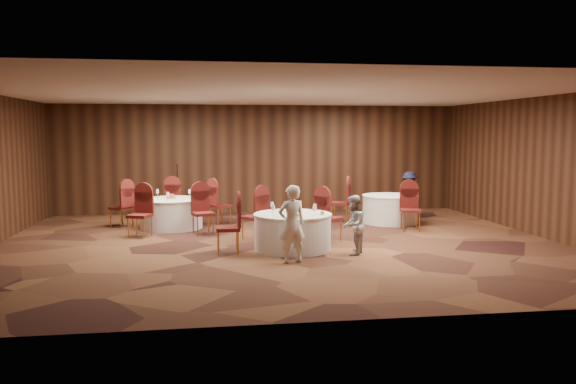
{
  "coord_description": "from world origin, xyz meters",
  "views": [
    {
      "loc": [
        -1.54,
        -11.72,
        2.37
      ],
      "look_at": [
        0.2,
        0.2,
        1.1
      ],
      "focal_mm": 35.0,
      "sensor_mm": 36.0,
      "label": 1
    }
  ],
  "objects": [
    {
      "name": "room_shell",
      "position": [
        0.0,
        0.0,
        1.96
      ],
      "size": [
        12.0,
        12.0,
        12.0
      ],
      "color": "silver",
      "rests_on": "ground"
    },
    {
      "name": "table_right",
      "position": [
        3.25,
        2.42,
        0.38
      ],
      "size": [
        1.47,
        1.47,
        0.74
      ],
      "color": "silver",
      "rests_on": "ground"
    },
    {
      "name": "chairs_right",
      "position": [
        2.7,
        2.08,
        0.5
      ],
      "size": [
        2.02,
        2.26,
        1.0
      ],
      "color": "#3E0F0C",
      "rests_on": "ground"
    },
    {
      "name": "table_left",
      "position": [
        -2.43,
        2.41,
        0.38
      ],
      "size": [
        1.56,
        1.56,
        0.74
      ],
      "color": "silver",
      "rests_on": "ground"
    },
    {
      "name": "chairs_main",
      "position": [
        -0.17,
        0.08,
        0.5
      ],
      "size": [
        2.89,
        2.02,
        1.0
      ],
      "color": "#3E0F0C",
      "rests_on": "ground"
    },
    {
      "name": "tabletop_main",
      "position": [
        0.3,
        -0.74,
        0.84
      ],
      "size": [
        1.1,
        1.12,
        0.22
      ],
      "color": "silver",
      "rests_on": "table_main"
    },
    {
      "name": "ground",
      "position": [
        0.0,
        0.0,
        0.0
      ],
      "size": [
        12.0,
        12.0,
        0.0
      ],
      "primitive_type": "plane",
      "color": "black",
      "rests_on": "ground"
    },
    {
      "name": "tabletop_left",
      "position": [
        -2.42,
        2.42,
        0.82
      ],
      "size": [
        0.88,
        0.81,
        0.22
      ],
      "color": "silver",
      "rests_on": "table_left"
    },
    {
      "name": "tabletop_right",
      "position": [
        3.45,
        2.15,
        0.9
      ],
      "size": [
        0.08,
        0.08,
        0.22
      ],
      "color": "silver",
      "rests_on": "table_right"
    },
    {
      "name": "man_c",
      "position": [
        4.1,
        3.28,
        0.65
      ],
      "size": [
        0.7,
        0.94,
        1.3
      ],
      "primitive_type": "imported",
      "rotation": [
        0.0,
        0.0,
        5.0
      ],
      "color": "black",
      "rests_on": "ground"
    },
    {
      "name": "mic_stand",
      "position": [
        -2.33,
        3.78,
        0.44
      ],
      "size": [
        0.24,
        0.24,
        1.52
      ],
      "color": "black",
      "rests_on": "ground"
    },
    {
      "name": "chairs_left",
      "position": [
        -2.4,
        2.42,
        0.5
      ],
      "size": [
        3.2,
        3.01,
        1.0
      ],
      "color": "#3E0F0C",
      "rests_on": "ground"
    },
    {
      "name": "woman_b",
      "position": [
        1.28,
        -1.22,
        0.59
      ],
      "size": [
        0.65,
        0.71,
        1.17
      ],
      "primitive_type": "imported",
      "rotation": [
        0.0,
        0.0,
        4.25
      ],
      "color": "#AAABAF",
      "rests_on": "ground"
    },
    {
      "name": "table_main",
      "position": [
        0.18,
        -0.59,
        0.38
      ],
      "size": [
        1.59,
        1.59,
        0.74
      ],
      "color": "silver",
      "rests_on": "ground"
    },
    {
      "name": "woman_a",
      "position": [
        -0.01,
        -1.73,
        0.72
      ],
      "size": [
        0.59,
        0.46,
        1.43
      ],
      "primitive_type": "imported",
      "rotation": [
        0.0,
        0.0,
        3.38
      ],
      "color": "white",
      "rests_on": "ground"
    }
  ]
}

